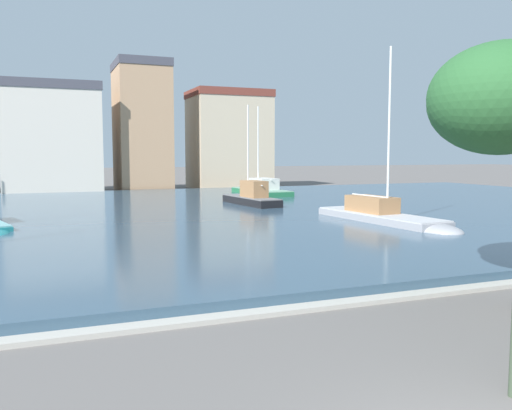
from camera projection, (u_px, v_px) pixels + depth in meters
The scene contains 8 objects.
harbor_water at pixel (137, 215), 31.83m from camera, with size 80.96×40.56×0.37m, color #334C60.
quay_edge_coping at pixel (275, 311), 12.83m from camera, with size 80.96×0.50×0.12m, color #ADA89E.
sailboat_grey at pixel (387, 219), 27.08m from camera, with size 2.68×9.64×9.07m.
sailboat_green at pixel (258, 191), 46.34m from camera, with size 2.79×8.79×7.85m.
sailboat_black at pixel (248, 200), 37.03m from camera, with size 2.20×7.04×7.13m.
townhouse_narrow_midrow at pixel (52, 139), 50.91m from camera, with size 8.82×7.88×10.39m.
townhouse_corner_house at pixel (142, 127), 55.12m from camera, with size 5.25×7.14×13.16m.
townhouse_wide_warehouse at pixel (229, 140), 59.96m from camera, with size 8.48×6.77×10.78m.
Camera 1 is at (-5.02, -4.60, 3.81)m, focal length 37.70 mm.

